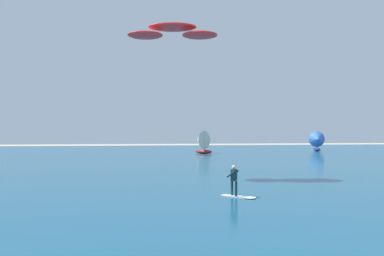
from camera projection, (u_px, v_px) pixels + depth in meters
ocean at (154, 156)px, 53.93m from camera, size 160.00×90.00×0.10m
kitesurfer at (237, 186)px, 19.80m from camera, size 1.84×1.72×1.67m
kite at (173, 32)px, 28.54m from camera, size 7.13×3.18×1.04m
sailboat_far_left at (201, 142)px, 60.65m from camera, size 3.54×3.69×4.12m
sailboat_mid_right at (317, 141)px, 68.38m from camera, size 3.18×3.61×4.06m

